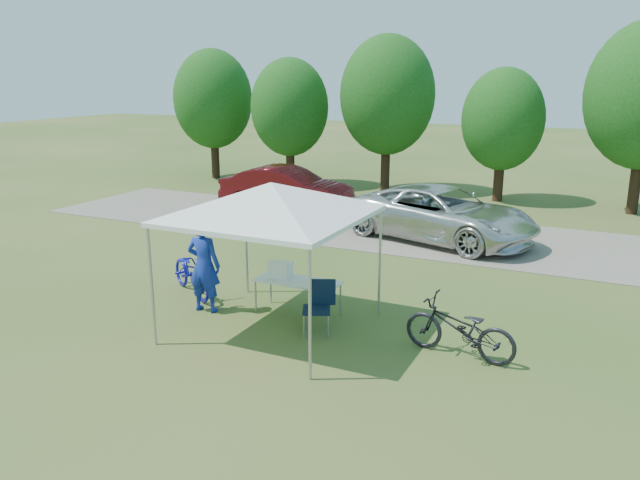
% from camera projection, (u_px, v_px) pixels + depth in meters
% --- Properties ---
extents(ground, '(100.00, 100.00, 0.00)m').
position_uv_depth(ground, '(274.00, 328.00, 11.52)').
color(ground, '#2D5119').
rests_on(ground, ground).
extents(gravel_strip, '(24.00, 5.00, 0.02)m').
position_uv_depth(gravel_strip, '(408.00, 232.00, 18.49)').
color(gravel_strip, gray).
rests_on(gravel_strip, ground).
extents(canopy, '(4.53, 4.53, 3.00)m').
position_uv_depth(canopy, '(271.00, 187.00, 10.84)').
color(canopy, '#A5A5AA').
rests_on(canopy, ground).
extents(treeline, '(24.89, 4.28, 6.30)m').
position_uv_depth(treeline, '(454.00, 103.00, 22.98)').
color(treeline, '#382314').
rests_on(treeline, ground).
extents(folding_table, '(1.65, 0.69, 0.68)m').
position_uv_depth(folding_table, '(298.00, 283.00, 12.09)').
color(folding_table, white).
rests_on(folding_table, ground).
extents(folding_chair, '(0.65, 0.68, 0.96)m').
position_uv_depth(folding_chair, '(319.00, 302.00, 11.25)').
color(folding_chair, black).
rests_on(folding_chair, ground).
extents(cooler, '(0.44, 0.30, 0.32)m').
position_uv_depth(cooler, '(281.00, 270.00, 12.19)').
color(cooler, white).
rests_on(cooler, folding_table).
extents(ice_cream_cup, '(0.07, 0.07, 0.05)m').
position_uv_depth(ice_cream_cup, '(317.00, 283.00, 11.84)').
color(ice_cream_cup, gold).
rests_on(ice_cream_cup, folding_table).
extents(cyclist, '(0.73, 0.52, 1.88)m').
position_uv_depth(cyclist, '(204.00, 265.00, 12.15)').
color(cyclist, '#142AA3').
rests_on(cyclist, ground).
extents(bike_blue, '(1.92, 1.54, 0.98)m').
position_uv_depth(bike_blue, '(192.00, 272.00, 13.20)').
color(bike_blue, '#1212A2').
rests_on(bike_blue, ground).
extents(bike_dark, '(1.96, 0.88, 1.00)m').
position_uv_depth(bike_dark, '(459.00, 329.00, 10.24)').
color(bike_dark, black).
rests_on(bike_dark, ground).
extents(minivan, '(5.88, 3.92, 1.50)m').
position_uv_depth(minivan, '(441.00, 214.00, 17.43)').
color(minivan, silver).
rests_on(minivan, gravel_strip).
extents(sedan, '(4.61, 1.79, 1.50)m').
position_uv_depth(sedan, '(287.00, 189.00, 21.25)').
color(sedan, '#510D11').
rests_on(sedan, gravel_strip).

